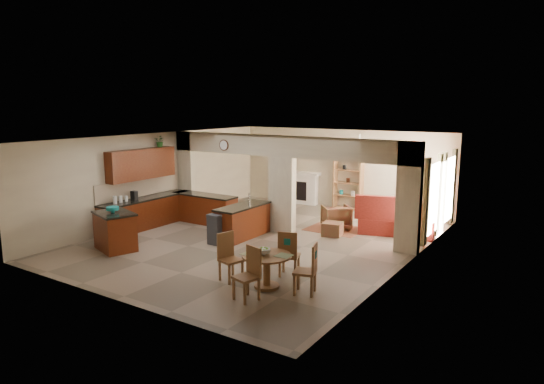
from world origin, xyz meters
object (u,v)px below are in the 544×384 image
Objects in this scene: dining_table at (267,265)px; armchair at (336,217)px; kitchen_island at (115,231)px; sofa at (419,217)px.

dining_table is 5.09m from armchair.
kitchen_island is 1.67× the size of armchair.
armchair is at bearing 99.76° from dining_table.
dining_table is 6.41m from sofa.
armchair is at bearing 109.97° from sofa.
kitchen_island is 1.31× the size of dining_table.
armchair is (-2.10, -1.27, -0.01)m from sofa.
sofa is 2.45m from armchair.
kitchen_island is 4.69m from dining_table.
sofa is at bearing 64.91° from kitchen_island.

